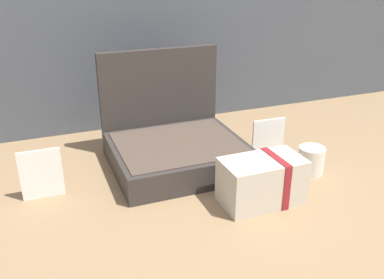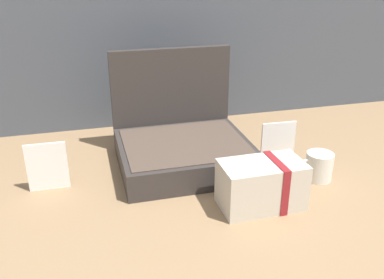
{
  "view_description": "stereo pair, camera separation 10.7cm",
  "coord_description": "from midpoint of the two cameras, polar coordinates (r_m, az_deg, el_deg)",
  "views": [
    {
      "loc": [
        -0.33,
        -0.94,
        0.59
      ],
      "look_at": [
        0.02,
        -0.02,
        0.17
      ],
      "focal_mm": 39.44,
      "sensor_mm": 36.0,
      "label": 1
    },
    {
      "loc": [
        -0.23,
        -0.97,
        0.59
      ],
      "look_at": [
        0.02,
        -0.02,
        0.17
      ],
      "focal_mm": 39.44,
      "sensor_mm": 36.0,
      "label": 2
    }
  ],
  "objects": [
    {
      "name": "coffee_mug",
      "position": [
        1.28,
        19.04,
        -3.52
      ],
      "size": [
        0.11,
        0.08,
        0.08
      ],
      "color": "silver",
      "rests_on": "ground_plane"
    },
    {
      "name": "cream_toiletry_bag",
      "position": [
        1.1,
        12.31,
        -6.06
      ],
      "size": [
        0.21,
        0.12,
        0.13
      ],
      "color": "beige",
      "rests_on": "ground_plane"
    },
    {
      "name": "ground_plane",
      "position": [
        1.16,
        1.22,
        -7.42
      ],
      "size": [
        6.0,
        6.0,
        0.0
      ],
      "primitive_type": "plane",
      "color": "#8C6D4C"
    },
    {
      "name": "open_suitcase",
      "position": [
        1.3,
        0.95,
        -0.3
      ],
      "size": [
        0.39,
        0.36,
        0.33
      ],
      "color": "#332D2B",
      "rests_on": "ground_plane"
    },
    {
      "name": "poster_card_right",
      "position": [
        1.36,
        13.8,
        -0.3
      ],
      "size": [
        0.11,
        0.01,
        0.13
      ],
      "primitive_type": "cube",
      "rotation": [
        0.0,
        0.0,
        -0.04
      ],
      "color": "white",
      "rests_on": "ground_plane"
    },
    {
      "name": "info_card_left",
      "position": [
        1.2,
        -16.6,
        -3.61
      ],
      "size": [
        0.11,
        0.01,
        0.14
      ],
      "primitive_type": "cube",
      "rotation": [
        0.0,
        0.0,
        -0.01
      ],
      "color": "white",
      "rests_on": "ground_plane"
    }
  ]
}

